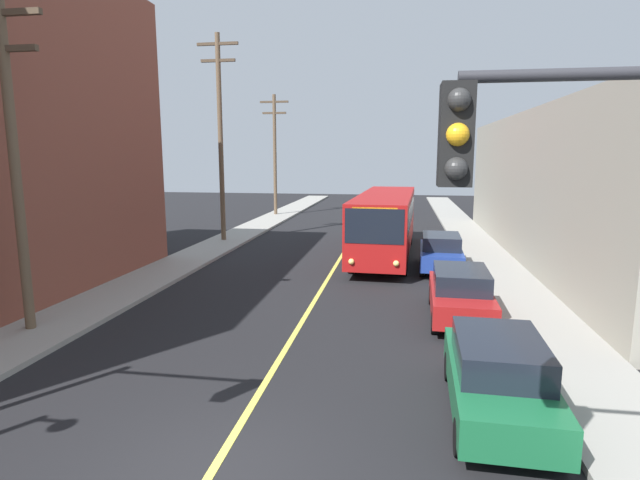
% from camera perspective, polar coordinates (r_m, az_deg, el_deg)
% --- Properties ---
extents(ground_plane, '(120.00, 120.00, 0.00)m').
position_cam_1_polar(ground_plane, '(9.14, -12.37, -24.61)').
color(ground_plane, black).
extents(sidewalk_left, '(2.50, 90.00, 0.15)m').
position_cam_1_polar(sidewalk_left, '(20.44, -21.16, -5.34)').
color(sidewalk_left, gray).
rests_on(sidewalk_left, ground).
extents(sidewalk_right, '(2.50, 90.00, 0.15)m').
position_cam_1_polar(sidewalk_right, '(18.24, 22.64, -7.20)').
color(sidewalk_right, gray).
rests_on(sidewalk_right, ground).
extents(lane_stripe_center, '(0.16, 60.00, 0.01)m').
position_cam_1_polar(lane_stripe_center, '(22.77, 1.53, -3.38)').
color(lane_stripe_center, '#D8CC4C').
rests_on(lane_stripe_center, ground).
extents(city_bus, '(3.09, 12.24, 3.20)m').
position_cam_1_polar(city_bus, '(25.86, 7.46, 2.18)').
color(city_bus, maroon).
rests_on(city_bus, ground).
extents(parked_car_green, '(1.93, 4.45, 1.62)m').
position_cam_1_polar(parked_car_green, '(10.77, 19.53, -14.32)').
color(parked_car_green, '#196038').
rests_on(parked_car_green, ground).
extents(parked_car_red, '(1.93, 4.45, 1.62)m').
position_cam_1_polar(parked_car_red, '(16.42, 15.64, -5.84)').
color(parked_car_red, maroon).
rests_on(parked_car_red, ground).
extents(parked_car_blue, '(1.97, 4.47, 1.62)m').
position_cam_1_polar(parked_car_blue, '(23.18, 13.55, -1.30)').
color(parked_car_blue, navy).
rests_on(parked_car_blue, ground).
extents(utility_pole_near, '(2.40, 0.28, 9.25)m').
position_cam_1_polar(utility_pole_near, '(16.34, -31.47, 8.74)').
color(utility_pole_near, brown).
rests_on(utility_pole_near, sidewalk_left).
extents(utility_pole_mid, '(2.40, 0.28, 11.75)m').
position_cam_1_polar(utility_pole_mid, '(30.16, -11.26, 12.13)').
color(utility_pole_mid, brown).
rests_on(utility_pole_mid, sidewalk_left).
extents(utility_pole_far, '(2.40, 0.28, 9.95)m').
position_cam_1_polar(utility_pole_far, '(43.05, -5.16, 10.22)').
color(utility_pole_far, brown).
rests_on(utility_pole_far, sidewalk_left).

